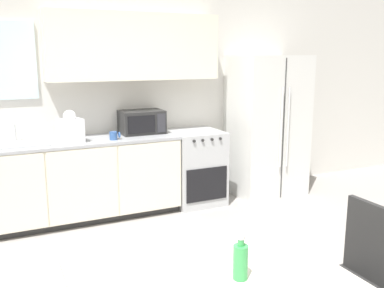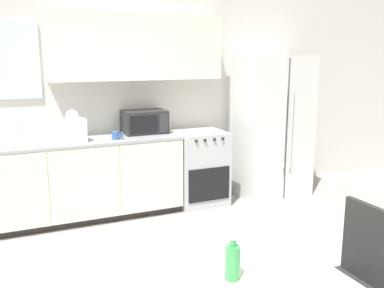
{
  "view_description": "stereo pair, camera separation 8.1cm",
  "coord_description": "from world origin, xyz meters",
  "px_view_note": "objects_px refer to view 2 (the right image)",
  "views": [
    {
      "loc": [
        -1.04,
        -2.7,
        1.8
      ],
      "look_at": [
        0.48,
        0.56,
        1.05
      ],
      "focal_mm": 40.0,
      "sensor_mm": 36.0,
      "label": 1
    },
    {
      "loc": [
        -0.97,
        -2.73,
        1.8
      ],
      "look_at": [
        0.48,
        0.56,
        1.05
      ],
      "focal_mm": 40.0,
      "sensor_mm": 36.0,
      "label": 2
    }
  ],
  "objects_px": {
    "dining_chair_side": "(355,269)",
    "microwave": "(144,122)",
    "oven_range": "(198,167)",
    "drink_bottle": "(233,261)",
    "coffee_mug": "(116,135)",
    "refrigerator": "(270,126)"
  },
  "relations": [
    {
      "from": "oven_range",
      "to": "refrigerator",
      "type": "bearing_deg",
      "value": -1.83
    },
    {
      "from": "microwave",
      "to": "coffee_mug",
      "type": "xyz_separation_m",
      "value": [
        -0.4,
        -0.25,
        -0.09
      ]
    },
    {
      "from": "oven_range",
      "to": "dining_chair_side",
      "type": "relative_size",
      "value": 0.96
    },
    {
      "from": "coffee_mug",
      "to": "dining_chair_side",
      "type": "xyz_separation_m",
      "value": [
        0.76,
        -2.74,
        -0.41
      ]
    },
    {
      "from": "refrigerator",
      "to": "drink_bottle",
      "type": "distance_m",
      "value": 3.68
    },
    {
      "from": "dining_chair_side",
      "to": "drink_bottle",
      "type": "distance_m",
      "value": 0.96
    },
    {
      "from": "oven_range",
      "to": "drink_bottle",
      "type": "relative_size",
      "value": 4.02
    },
    {
      "from": "oven_range",
      "to": "microwave",
      "type": "relative_size",
      "value": 1.81
    },
    {
      "from": "refrigerator",
      "to": "coffee_mug",
      "type": "height_order",
      "value": "refrigerator"
    },
    {
      "from": "refrigerator",
      "to": "dining_chair_side",
      "type": "height_order",
      "value": "refrigerator"
    },
    {
      "from": "coffee_mug",
      "to": "microwave",
      "type": "bearing_deg",
      "value": 31.68
    },
    {
      "from": "dining_chair_side",
      "to": "microwave",
      "type": "bearing_deg",
      "value": 7.0
    },
    {
      "from": "refrigerator",
      "to": "coffee_mug",
      "type": "bearing_deg",
      "value": -177.36
    },
    {
      "from": "refrigerator",
      "to": "microwave",
      "type": "relative_size",
      "value": 3.62
    },
    {
      "from": "drink_bottle",
      "to": "oven_range",
      "type": "bearing_deg",
      "value": 68.5
    },
    {
      "from": "coffee_mug",
      "to": "drink_bottle",
      "type": "bearing_deg",
      "value": -92.88
    },
    {
      "from": "refrigerator",
      "to": "dining_chair_side",
      "type": "relative_size",
      "value": 1.93
    },
    {
      "from": "microwave",
      "to": "coffee_mug",
      "type": "height_order",
      "value": "microwave"
    },
    {
      "from": "oven_range",
      "to": "refrigerator",
      "type": "distance_m",
      "value": 1.11
    },
    {
      "from": "refrigerator",
      "to": "coffee_mug",
      "type": "distance_m",
      "value": 2.05
    },
    {
      "from": "oven_range",
      "to": "dining_chair_side",
      "type": "distance_m",
      "value": 2.88
    },
    {
      "from": "microwave",
      "to": "drink_bottle",
      "type": "distance_m",
      "value": 3.16
    }
  ]
}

